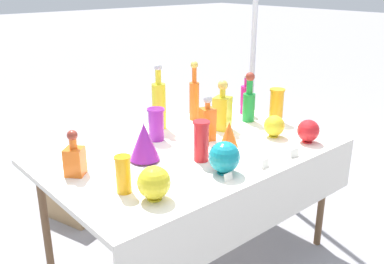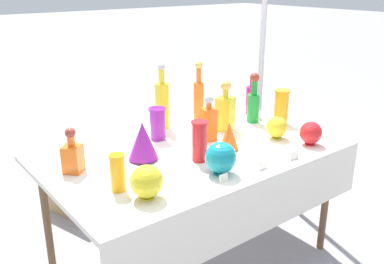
{
  "view_description": "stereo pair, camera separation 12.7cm",
  "coord_description": "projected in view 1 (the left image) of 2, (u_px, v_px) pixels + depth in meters",
  "views": [
    {
      "loc": [
        -1.49,
        -1.73,
        1.69
      ],
      "look_at": [
        0.0,
        0.0,
        0.86
      ],
      "focal_mm": 40.0,
      "sensor_mm": 36.0,
      "label": 1
    },
    {
      "loc": [
        -1.39,
        -1.81,
        1.69
      ],
      "look_at": [
        0.0,
        0.0,
        0.86
      ],
      "focal_mm": 40.0,
      "sensor_mm": 36.0,
      "label": 2
    }
  ],
  "objects": [
    {
      "name": "price_tag_right",
      "position": [
        294.0,
        153.0,
        2.34
      ],
      "size": [
        0.06,
        0.02,
        0.05
      ],
      "primitive_type": "cube",
      "rotation": [
        -0.21,
        0.0,
        -0.16
      ],
      "color": "white",
      "rests_on": "display_table"
    },
    {
      "name": "round_bowl_3",
      "position": [
        154.0,
        183.0,
        1.87
      ],
      "size": [
        0.15,
        0.15,
        0.16
      ],
      "color": "yellow",
      "rests_on": "display_table"
    },
    {
      "name": "tall_bottle_1",
      "position": [
        194.0,
        96.0,
        2.91
      ],
      "size": [
        0.07,
        0.07,
        0.41
      ],
      "color": "orange",
      "rests_on": "display_table"
    },
    {
      "name": "fluted_vase_1",
      "position": [
        144.0,
        142.0,
        2.26
      ],
      "size": [
        0.16,
        0.16,
        0.21
      ],
      "color": "purple",
      "rests_on": "display_table"
    },
    {
      "name": "round_bowl_2",
      "position": [
        224.0,
        157.0,
        2.12
      ],
      "size": [
        0.16,
        0.16,
        0.17
      ],
      "color": "teal",
      "rests_on": "display_table"
    },
    {
      "name": "ground_plane",
      "position": [
        192.0,
        259.0,
        2.72
      ],
      "size": [
        40.0,
        40.0,
        0.0
      ],
      "primitive_type": "plane",
      "color": "gray"
    },
    {
      "name": "square_decanter_2",
      "position": [
        75.0,
        158.0,
        2.11
      ],
      "size": [
        0.13,
        0.13,
        0.24
      ],
      "color": "orange",
      "rests_on": "display_table"
    },
    {
      "name": "canopy_pole",
      "position": [
        252.0,
        76.0,
        3.56
      ],
      "size": [
        0.18,
        0.18,
        2.34
      ],
      "color": "silver",
      "rests_on": "ground"
    },
    {
      "name": "slender_vase_0",
      "position": [
        201.0,
        140.0,
        2.26
      ],
      "size": [
        0.09,
        0.09,
        0.22
      ],
      "color": "red",
      "rests_on": "display_table"
    },
    {
      "name": "tall_bottle_2",
      "position": [
        159.0,
        103.0,
        2.74
      ],
      "size": [
        0.09,
        0.09,
        0.42
      ],
      "color": "yellow",
      "rests_on": "display_table"
    },
    {
      "name": "price_tag_left",
      "position": [
        265.0,
        163.0,
        2.21
      ],
      "size": [
        0.06,
        0.02,
        0.05
      ],
      "primitive_type": "cube",
      "rotation": [
        -0.21,
        0.0,
        0.12
      ],
      "color": "white",
      "rests_on": "display_table"
    },
    {
      "name": "tall_bottle_0",
      "position": [
        245.0,
        99.0,
        3.06
      ],
      "size": [
        0.07,
        0.07,
        0.29
      ],
      "color": "#C61972",
      "rests_on": "display_table"
    },
    {
      "name": "square_decanter_1",
      "position": [
        222.0,
        110.0,
        2.73
      ],
      "size": [
        0.13,
        0.13,
        0.33
      ],
      "color": "yellow",
      "rests_on": "display_table"
    },
    {
      "name": "display_table",
      "position": [
        196.0,
        159.0,
        2.46
      ],
      "size": [
        1.69,
        1.06,
        0.76
      ],
      "color": "white",
      "rests_on": "ground"
    },
    {
      "name": "fluted_vase_0",
      "position": [
        229.0,
        135.0,
        2.42
      ],
      "size": [
        0.11,
        0.11,
        0.16
      ],
      "color": "orange",
      "rests_on": "display_table"
    },
    {
      "name": "slender_vase_3",
      "position": [
        123.0,
        173.0,
        1.93
      ],
      "size": [
        0.08,
        0.08,
        0.18
      ],
      "color": "orange",
      "rests_on": "display_table"
    },
    {
      "name": "cardboard_box_behind_right",
      "position": [
        83.0,
        189.0,
        3.27
      ],
      "size": [
        0.6,
        0.56,
        0.41
      ],
      "color": "tan",
      "rests_on": "ground"
    },
    {
      "name": "round_bowl_1",
      "position": [
        274.0,
        126.0,
        2.62
      ],
      "size": [
        0.13,
        0.13,
        0.14
      ],
      "color": "yellow",
      "rests_on": "display_table"
    },
    {
      "name": "cardboard_box_behind_left",
      "position": [
        111.0,
        170.0,
        3.57
      ],
      "size": [
        0.56,
        0.43,
        0.42
      ],
      "color": "tan",
      "rests_on": "ground"
    },
    {
      "name": "slender_vase_1",
      "position": [
        277.0,
        104.0,
        2.88
      ],
      "size": [
        0.1,
        0.1,
        0.23
      ],
      "color": "orange",
      "rests_on": "display_table"
    },
    {
      "name": "price_tag_center",
      "position": [
        228.0,
        177.0,
        2.07
      ],
      "size": [
        0.05,
        0.02,
        0.04
      ],
      "primitive_type": "cube",
      "rotation": [
        -0.21,
        0.0,
        0.05
      ],
      "color": "white",
      "rests_on": "display_table"
    },
    {
      "name": "round_bowl_0",
      "position": [
        308.0,
        131.0,
        2.53
      ],
      "size": [
        0.13,
        0.13,
        0.14
      ],
      "color": "red",
      "rests_on": "display_table"
    },
    {
      "name": "square_decanter_0",
      "position": [
        207.0,
        121.0,
        2.55
      ],
      "size": [
        0.1,
        0.1,
        0.28
      ],
      "color": "orange",
      "rests_on": "display_table"
    },
    {
      "name": "tall_bottle_3",
      "position": [
        249.0,
        101.0,
        2.88
      ],
      "size": [
        0.08,
        0.08,
        0.34
      ],
      "color": "#198C38",
      "rests_on": "display_table"
    },
    {
      "name": "slender_vase_2",
      "position": [
        156.0,
        123.0,
        2.56
      ],
      "size": [
        0.1,
        0.1,
        0.2
      ],
      "color": "purple",
      "rests_on": "display_table"
    }
  ]
}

